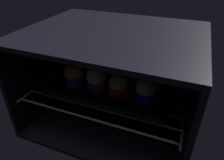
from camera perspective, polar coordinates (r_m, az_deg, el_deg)
oven_cavity at (r=79.83cm, az=1.42°, el=1.57°), size 59.00×47.00×37.00cm
oven_rack at (r=78.25cm, az=0.29°, el=-2.03°), size 54.80×42.00×0.80cm
baking_tray at (r=76.83cm, az=0.00°, el=-1.76°), size 43.85×26.02×2.20cm
muffin_row0_col0 at (r=76.74cm, az=-10.51°, el=1.53°), size 7.02×7.02×8.42cm
muffin_row0_col1 at (r=72.82cm, az=-4.43°, el=0.32°), size 7.06×7.06×8.88cm
muffin_row0_col2 at (r=70.18cm, az=1.80°, el=-1.37°), size 6.83×6.83×7.75cm
muffin_row0_col3 at (r=68.06cm, az=9.38°, el=-2.86°), size 6.85×6.85×8.08cm
muffin_row1_col0 at (r=83.09cm, az=-7.70°, el=4.22°), size 7.35×7.35×8.47cm
muffin_row1_col1 at (r=79.47cm, az=-1.77°, el=2.97°), size 7.39×7.39×8.16cm
muffin_row1_col2 at (r=76.81cm, az=4.26°, el=1.78°), size 7.05×7.05×8.07cm
muffin_row1_col3 at (r=74.78cm, az=11.03°, el=0.64°), size 7.40×7.40×8.55cm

